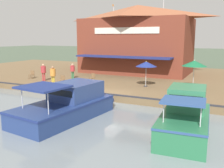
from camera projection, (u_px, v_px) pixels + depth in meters
ground_plane at (105, 102)px, 19.80m from camera, size 220.00×220.00×0.00m
quay_deck at (148, 78)px, 29.47m from camera, size 22.00×56.00×0.60m
quay_edge_fender at (106, 94)px, 19.77m from camera, size 0.20×50.40×0.10m
waterfront_restaurant at (137, 39)px, 31.84m from camera, size 9.62×13.86×9.28m
patio_umbrella_far_corner at (146, 64)px, 22.62m from camera, size 1.91×1.91×2.34m
patio_umbrella_near_quay_edge at (194, 63)px, 21.52m from camera, size 2.12×2.12×2.54m
cafe_chair_beside_entrance at (62, 79)px, 23.97m from camera, size 0.53×0.53×0.85m
cafe_chair_back_row_seat at (32, 74)px, 27.51m from camera, size 0.52×0.52×0.85m
cafe_chair_mid_patio at (93, 77)px, 25.41m from camera, size 0.49×0.49×0.85m
person_at_quay_edge at (73, 69)px, 27.29m from camera, size 0.47×0.47×1.65m
person_mid_patio at (43, 70)px, 25.71m from camera, size 0.50×0.50×1.78m
person_near_entrance at (53, 73)px, 23.47m from camera, size 0.51×0.51×1.80m
motorboat_fourth_along at (73, 103)px, 16.02m from camera, size 8.10×3.79×2.32m
motorboat_mid_row at (186, 116)px, 13.17m from camera, size 6.17×2.68×2.41m
tree_upstream_bank at (108, 37)px, 36.83m from camera, size 4.44×4.23×6.69m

